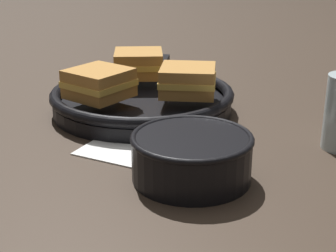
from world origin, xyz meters
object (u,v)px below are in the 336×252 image
object	(u,v)px
sandwich_near_left	(188,80)
sandwich_near_right	(139,63)
skillet	(143,99)
sandwich_far_left	(99,83)
spoon	(173,144)
soup_bowl	(192,154)

from	to	relation	value
sandwich_near_left	sandwich_near_right	bearing A→B (deg)	165.49
skillet	sandwich_far_left	size ratio (longest dim) A/B	4.49
spoon	sandwich_far_left	xyz separation A→B (m)	(-0.17, 0.02, 0.06)
spoon	skillet	bearing A→B (deg)	139.31
spoon	sandwich_near_left	world-z (taller)	sandwich_near_left
spoon	sandwich_near_right	distance (m)	0.26
soup_bowl	spoon	distance (m)	0.10
sandwich_near_right	skillet	bearing A→B (deg)	-44.13
sandwich_far_left	sandwich_near_left	bearing A→B (deg)	45.49
sandwich_near_left	sandwich_far_left	distance (m)	0.14
spoon	sandwich_near_right	bearing A→B (deg)	136.21
skillet	sandwich_near_right	distance (m)	0.09
skillet	soup_bowl	bearing A→B (deg)	-35.88
soup_bowl	spoon	xyz separation A→B (m)	(-0.08, 0.06, -0.03)
skillet	sandwich_near_right	world-z (taller)	sandwich_near_right
soup_bowl	sandwich_near_right	bearing A→B (deg)	142.23
soup_bowl	sandwich_far_left	xyz separation A→B (m)	(-0.24, 0.08, 0.03)
soup_bowl	spoon	world-z (taller)	soup_bowl
spoon	soup_bowl	bearing A→B (deg)	-45.05
sandwich_near_left	sandwich_near_right	xyz separation A→B (m)	(-0.14, 0.04, 0.00)
sandwich_near_left	soup_bowl	bearing A→B (deg)	-52.24
soup_bowl	skillet	world-z (taller)	soup_bowl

